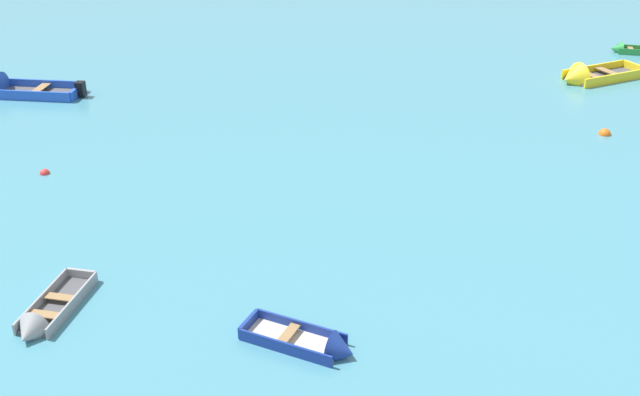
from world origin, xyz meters
TOP-DOWN VIEW (x-y plane):
  - rowboat_deep_blue_foreground_center at (-1.77, 12.05)m, footprint 2.58×2.32m
  - rowboat_grey_midfield_left at (-7.83, 14.58)m, footprint 1.97×2.89m
  - rowboat_yellow_near_left at (14.36, 27.31)m, footprint 4.47×2.25m
  - rowboat_green_cluster_inner at (19.00, 30.80)m, footprint 2.80×1.96m
  - rowboat_blue_cluster_outer at (-10.28, 31.93)m, footprint 4.56×2.92m
  - mooring_buoy_central at (11.67, 21.62)m, footprint 0.46×0.46m
  - mooring_buoy_near_foreground at (-8.37, 23.23)m, footprint 0.33×0.33m

SIDE VIEW (x-z plane):
  - mooring_buoy_central at x=11.67m, z-range -0.23..0.23m
  - mooring_buoy_near_foreground at x=-8.37m, z-range -0.16..0.16m
  - rowboat_grey_midfield_left at x=-7.83m, z-range -0.26..0.53m
  - rowboat_deep_blue_foreground_center at x=-1.77m, z-range -0.27..0.54m
  - rowboat_green_cluster_inner at x=19.00m, z-range -0.25..0.52m
  - rowboat_yellow_near_left at x=14.36m, z-range -0.50..0.88m
  - rowboat_blue_cluster_outer at x=-10.28m, z-range -0.50..0.90m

